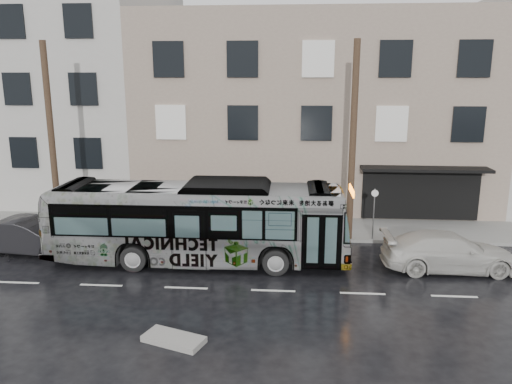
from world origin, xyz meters
TOP-DOWN VIEW (x-y plane):
  - ground at (0.00, 0.00)m, footprint 120.00×120.00m
  - sidewalk at (0.00, 4.90)m, footprint 90.00×3.60m
  - building_taupe at (5.00, 12.70)m, footprint 20.00×12.00m
  - utility_pole_front at (6.50, 3.30)m, footprint 0.30×0.30m
  - utility_pole_rear at (-7.50, 3.30)m, footprint 0.30×0.30m
  - sign_post at (7.60, 3.30)m, footprint 0.06×0.06m
  - bus at (-0.02, 0.20)m, footprint 12.34×2.96m
  - white_sedan at (10.08, 0.07)m, footprint 5.27×2.24m
  - dark_sedan at (-7.56, 0.66)m, footprint 4.87×2.12m
  - slush_pile at (0.45, -6.28)m, footprint 1.97×1.37m

SIDE VIEW (x-z plane):
  - ground at x=0.00m, z-range 0.00..0.00m
  - sidewalk at x=0.00m, z-range 0.00..0.15m
  - slush_pile at x=0.45m, z-range 0.00..0.18m
  - white_sedan at x=10.08m, z-range 0.00..1.52m
  - dark_sedan at x=-7.56m, z-range 0.00..1.56m
  - sign_post at x=7.60m, z-range 0.15..2.55m
  - bus at x=-0.02m, z-range 0.00..3.43m
  - utility_pole_front at x=6.50m, z-range 0.15..9.15m
  - utility_pole_rear at x=-7.50m, z-range 0.15..9.15m
  - building_taupe at x=5.00m, z-range 0.00..11.00m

